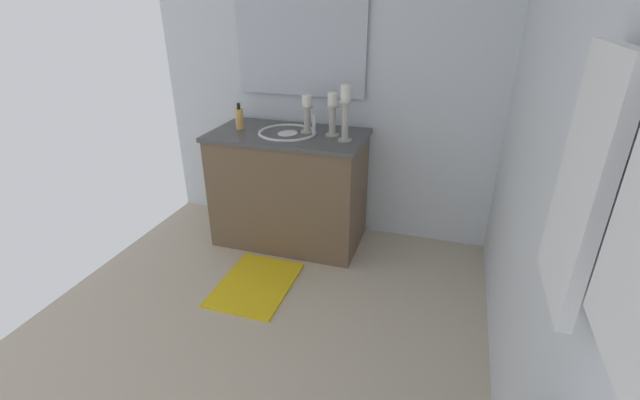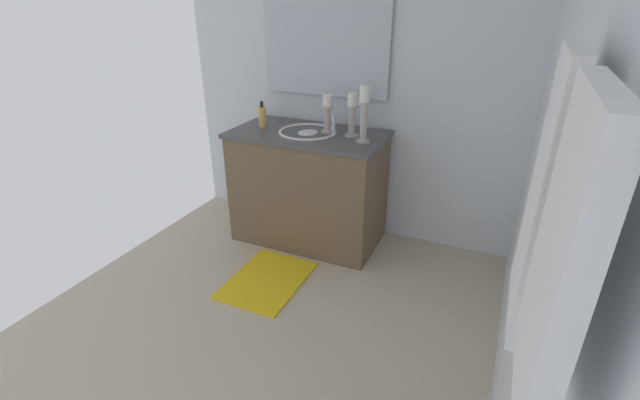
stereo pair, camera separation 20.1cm
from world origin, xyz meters
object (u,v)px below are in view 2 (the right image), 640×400
at_px(sink_basin, 308,138).
at_px(candle_holder_mid, 328,113).
at_px(candle_holder_short, 352,114).
at_px(towel_near_vanity, 542,196).
at_px(soap_bottle, 262,116).
at_px(mirror, 325,47).
at_px(bath_mat, 267,280).
at_px(vanity_cabinet, 308,187).
at_px(towel_center, 559,261).
at_px(candle_holder_tall, 364,112).
at_px(towel_bar, 600,77).

xyz_separation_m(sink_basin, candle_holder_mid, (-0.06, 0.12, 0.17)).
height_order(candle_holder_short, towel_near_vanity, towel_near_vanity).
distance_m(sink_basin, soap_bottle, 0.37).
xyz_separation_m(mirror, bath_mat, (0.91, 0.00, -1.34)).
height_order(vanity_cabinet, candle_holder_short, candle_holder_short).
bearing_deg(vanity_cabinet, towel_near_vanity, 37.62).
relative_size(sink_basin, towel_center, 1.00).
height_order(candle_holder_tall, towel_center, towel_center).
distance_m(sink_basin, towel_near_vanity, 2.25).
bearing_deg(soap_bottle, vanity_cabinet, 89.69).
height_order(soap_bottle, bath_mat, soap_bottle).
bearing_deg(sink_basin, towel_near_vanity, 37.60).
distance_m(towel_near_vanity, bath_mat, 2.17).
xyz_separation_m(vanity_cabinet, mirror, (-0.28, 0.00, 0.94)).
xyz_separation_m(mirror, candle_holder_short, (0.24, 0.30, -0.38)).
xyz_separation_m(mirror, towel_near_vanity, (2.01, 1.33, -0.03)).
bearing_deg(candle_holder_tall, sink_basin, -97.19).
bearing_deg(candle_holder_tall, bath_mat, -35.83).
distance_m(vanity_cabinet, soap_bottle, 0.60).
xyz_separation_m(mirror, soap_bottle, (0.28, -0.36, -0.45)).
xyz_separation_m(vanity_cabinet, towel_near_vanity, (1.73, 1.33, 0.91)).
height_order(candle_holder_tall, candle_holder_short, candle_holder_tall).
height_order(candle_holder_mid, soap_bottle, candle_holder_mid).
distance_m(candle_holder_tall, towel_near_vanity, 1.94).
xyz_separation_m(vanity_cabinet, sink_basin, (0.00, 0.00, 0.37)).
distance_m(candle_holder_short, towel_near_vanity, 2.07).
bearing_deg(towel_bar, bath_mat, -133.63).
bearing_deg(candle_holder_tall, soap_bottle, -94.01).
distance_m(candle_holder_short, bath_mat, 1.21).
xyz_separation_m(candle_holder_tall, towel_center, (2.04, 0.92, 0.38)).
bearing_deg(mirror, bath_mat, 0.00).
bearing_deg(towel_center, towel_bar, 174.38).
xyz_separation_m(soap_bottle, bath_mat, (0.63, 0.36, -0.88)).
bearing_deg(towel_near_vanity, towel_center, 0.00).
xyz_separation_m(towel_bar, bath_mat, (-1.29, -1.35, -1.56)).
bearing_deg(soap_bottle, towel_bar, 41.71).
xyz_separation_m(candle_holder_short, towel_center, (2.13, 1.03, 0.42)).
bearing_deg(vanity_cabinet, sink_basin, 90.00).
relative_size(vanity_cabinet, towel_center, 2.65).
height_order(candle_holder_mid, towel_bar, towel_bar).
xyz_separation_m(sink_basin, bath_mat, (0.62, -0.00, -0.77)).
relative_size(candle_holder_short, bath_mat, 0.48).
bearing_deg(towel_bar, soap_bottle, -138.29).
height_order(candle_holder_tall, soap_bottle, candle_holder_tall).
distance_m(mirror, towel_bar, 2.59).
distance_m(sink_basin, towel_center, 2.56).
bearing_deg(vanity_cabinet, towel_bar, 35.24).
bearing_deg(candle_holder_short, towel_center, 25.77).
relative_size(sink_basin, bath_mat, 0.67).
bearing_deg(vanity_cabinet, candle_holder_mid, 114.97).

